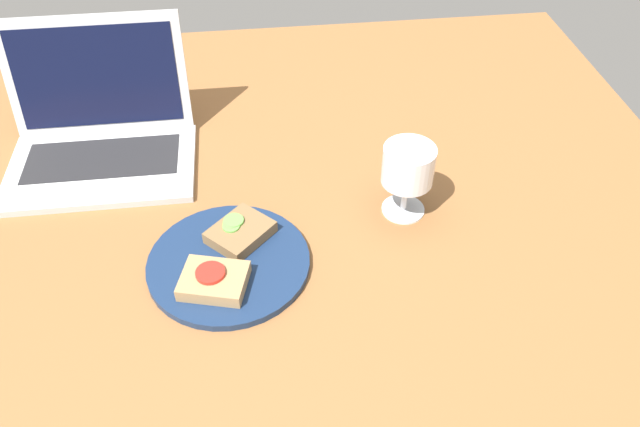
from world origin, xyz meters
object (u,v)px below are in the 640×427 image
wine_glass (408,168)px  laptop (100,130)px  plate (229,263)px  sandwich_with_cucumber (240,232)px  sandwich_with_tomato (214,280)px

wine_glass → laptop: laptop is taller
plate → sandwich_with_cucumber: size_ratio=2.10×
plate → laptop: 38.19cm
sandwich_with_cucumber → laptop: size_ratio=0.36×
laptop → plate: bearing=-54.6°
plate → wine_glass: wine_glass is taller
sandwich_with_cucumber → laptop: laptop is taller
sandwich_with_tomato → wine_glass: 34.42cm
plate → wine_glass: bearing=17.2°
laptop → sandwich_with_cucumber: bearing=-47.5°
wine_glass → plate: bearing=-162.8°
laptop → sandwich_with_tomato: bearing=-60.8°
sandwich_with_tomato → laptop: (-19.92, 35.60, 2.88)cm
wine_glass → laptop: (-50.82, 21.95, -3.76)cm
sandwich_with_cucumber → sandwich_with_tomato: size_ratio=1.07×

